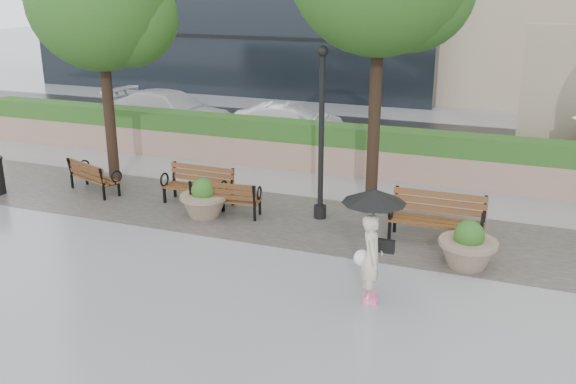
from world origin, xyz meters
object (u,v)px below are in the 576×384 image
(bench_1, at_px, (198,194))
(planter_left, at_px, (204,202))
(car_right, at_px, (288,123))
(planter_right, at_px, (468,249))
(lamppost, at_px, (321,146))
(car_left, at_px, (171,112))
(pedestrian, at_px, (372,234))
(bench_2, at_px, (226,205))
(bench_0, at_px, (95,183))
(bench_3, at_px, (436,229))

(bench_1, xyz_separation_m, planter_left, (0.53, -0.69, 0.09))
(bench_1, relative_size, car_right, 0.46)
(planter_right, xyz_separation_m, lamppost, (-3.40, 1.47, 1.33))
(car_left, relative_size, car_right, 1.31)
(planter_right, xyz_separation_m, pedestrian, (-1.39, -1.91, 0.83))
(planter_left, bearing_deg, bench_2, 27.14)
(planter_left, bearing_deg, car_left, 125.47)
(bench_0, xyz_separation_m, planter_right, (9.33, -1.18, 0.12))
(bench_1, xyz_separation_m, car_right, (-0.28, 6.73, 0.35))
(planter_left, bearing_deg, car_right, 96.21)
(planter_right, relative_size, car_left, 0.22)
(bench_1, height_order, bench_3, bench_3)
(planter_left, height_order, car_right, car_right)
(planter_left, bearing_deg, lamppost, 18.61)
(bench_1, relative_size, pedestrian, 0.88)
(bench_1, relative_size, car_left, 0.35)
(bench_2, height_order, planter_right, planter_right)
(car_left, bearing_deg, bench_1, -138.10)
(bench_0, xyz_separation_m, lamppost, (5.93, 0.30, 1.45))
(lamppost, relative_size, car_right, 1.03)
(bench_2, bearing_deg, planter_left, 19.31)
(bench_2, height_order, bench_3, bench_3)
(bench_2, xyz_separation_m, car_right, (-1.25, 7.20, 0.37))
(planter_left, height_order, lamppost, lamppost)
(bench_1, height_order, car_left, car_left)
(bench_0, distance_m, bench_2, 3.88)
(planter_right, bearing_deg, lamppost, 156.56)
(bench_0, bearing_deg, planter_right, -166.80)
(bench_1, height_order, car_right, car_right)
(bench_3, relative_size, planter_right, 1.74)
(bench_2, bearing_deg, lamppost, -171.17)
(planter_left, bearing_deg, bench_0, 170.94)
(car_left, distance_m, car_right, 4.37)
(bench_1, relative_size, bench_3, 0.89)
(bench_2, xyz_separation_m, lamppost, (2.07, 0.62, 1.44))
(bench_2, bearing_deg, pedestrian, 137.97)
(bench_0, xyz_separation_m, bench_1, (2.90, 0.15, 0.03))
(lamppost, xyz_separation_m, car_left, (-7.68, 6.42, -0.98))
(bench_1, xyz_separation_m, bench_2, (0.97, -0.47, -0.02))
(planter_left, distance_m, pedestrian, 5.25)
(lamppost, bearing_deg, car_left, 140.11)
(bench_2, xyz_separation_m, car_left, (-5.62, 7.04, 0.46))
(bench_1, height_order, planter_right, planter_right)
(bench_3, xyz_separation_m, planter_right, (0.73, -0.97, 0.06))
(bench_0, relative_size, bench_2, 1.00)
(lamppost, bearing_deg, car_right, 116.74)
(planter_right, xyz_separation_m, car_right, (-6.72, 8.06, 0.26))
(lamppost, xyz_separation_m, car_right, (-3.32, 6.58, -1.07))
(planter_left, xyz_separation_m, car_right, (-0.81, 7.43, 0.26))
(bench_3, xyz_separation_m, lamppost, (-2.67, 0.50, 1.39))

